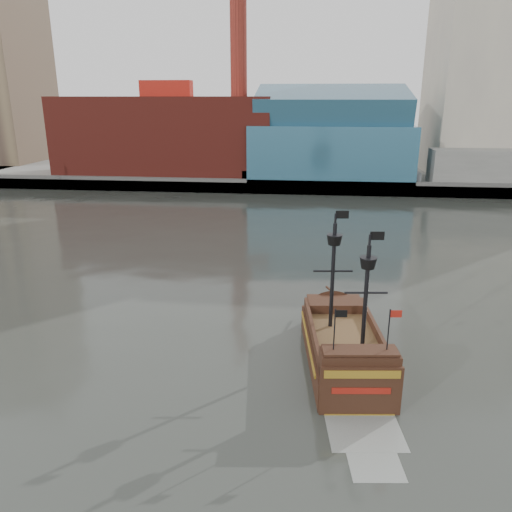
# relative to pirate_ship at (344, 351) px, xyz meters

# --- Properties ---
(ground) EXTENTS (400.00, 400.00, 0.00)m
(ground) POSITION_rel_pirate_ship_xyz_m (-9.31, -1.96, -0.98)
(ground) COLOR #2A2D28
(ground) RESTS_ON ground
(promenade_far) EXTENTS (220.00, 60.00, 2.00)m
(promenade_far) POSITION_rel_pirate_ship_xyz_m (-9.31, 90.04, 0.02)
(promenade_far) COLOR slate
(promenade_far) RESTS_ON ground
(seawall) EXTENTS (220.00, 1.00, 2.60)m
(seawall) POSITION_rel_pirate_ship_xyz_m (-9.31, 60.54, 0.32)
(seawall) COLOR #4C4C49
(seawall) RESTS_ON ground
(skyline) EXTENTS (149.00, 45.00, 62.00)m
(skyline) POSITION_rel_pirate_ship_xyz_m (-4.10, 82.60, 23.58)
(skyline) COLOR brown
(skyline) RESTS_ON promenade_far
(pirate_ship) EXTENTS (5.79, 14.76, 10.77)m
(pirate_ship) POSITION_rel_pirate_ship_xyz_m (0.00, 0.00, 0.00)
(pirate_ship) COLOR black
(pirate_ship) RESTS_ON ground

